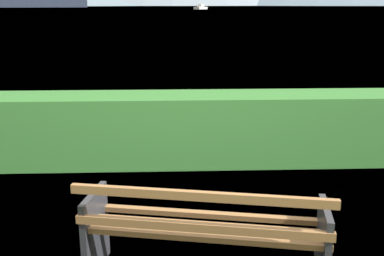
{
  "coord_description": "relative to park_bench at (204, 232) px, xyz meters",
  "views": [
    {
      "loc": [
        -0.24,
        -3.23,
        2.12
      ],
      "look_at": [
        0.0,
        2.5,
        0.56
      ],
      "focal_mm": 42.71,
      "sensor_mm": 36.0,
      "label": 1
    }
  ],
  "objects": [
    {
      "name": "sailboat_mid",
      "position": [
        10.42,
        174.09,
        0.23
      ],
      "size": [
        5.57,
        7.0,
        1.86
      ],
      "color": "silver",
      "rests_on": "water_surface"
    },
    {
      "name": "water_surface",
      "position": [
        0.01,
        308.37,
        -0.43
      ],
      "size": [
        620.0,
        620.0,
        0.0
      ],
      "primitive_type": "plane",
      "color": "slate",
      "rests_on": "ground_plane"
    },
    {
      "name": "hedge_row",
      "position": [
        0.01,
        2.84,
        0.04
      ],
      "size": [
        11.72,
        0.77,
        0.95
      ],
      "primitive_type": "cube",
      "color": "#387A33",
      "rests_on": "ground_plane"
    },
    {
      "name": "park_bench",
      "position": [
        0.0,
        0.0,
        0.0
      ],
      "size": [
        1.95,
        0.91,
        0.87
      ],
      "color": "olive",
      "rests_on": "ground_plane"
    }
  ]
}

